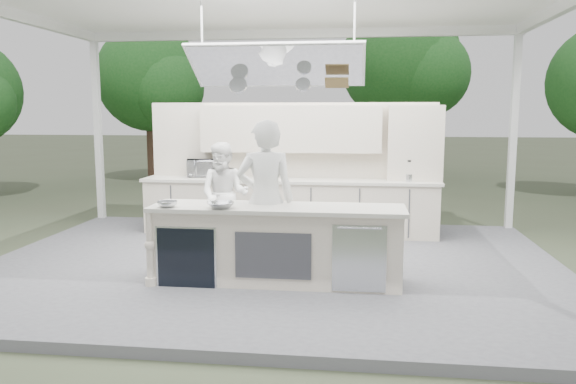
# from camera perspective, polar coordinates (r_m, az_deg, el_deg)

# --- Properties ---
(ground) EXTENTS (90.00, 90.00, 0.00)m
(ground) POSITION_cam_1_polar(r_m,az_deg,el_deg) (7.97, -1.57, -7.95)
(ground) COLOR #3F4932
(ground) RESTS_ON ground
(stage_deck) EXTENTS (8.00, 6.00, 0.12)m
(stage_deck) POSITION_cam_1_polar(r_m,az_deg,el_deg) (7.95, -1.57, -7.53)
(stage_deck) COLOR slate
(stage_deck) RESTS_ON ground
(demo_island) EXTENTS (3.10, 0.79, 0.95)m
(demo_island) POSITION_cam_1_polar(r_m,az_deg,el_deg) (6.92, -1.28, -5.33)
(demo_island) COLOR beige
(demo_island) RESTS_ON stage_deck
(back_counter) EXTENTS (5.08, 0.72, 0.95)m
(back_counter) POSITION_cam_1_polar(r_m,az_deg,el_deg) (9.67, 0.14, -1.45)
(back_counter) COLOR beige
(back_counter) RESTS_ON stage_deck
(back_wall_unit) EXTENTS (5.05, 0.48, 2.25)m
(back_wall_unit) POSITION_cam_1_polar(r_m,az_deg,el_deg) (9.73, 2.90, 4.39)
(back_wall_unit) COLOR beige
(back_wall_unit) RESTS_ON stage_deck
(tree_cluster) EXTENTS (19.55, 9.40, 5.85)m
(tree_cluster) POSITION_cam_1_polar(r_m,az_deg,el_deg) (17.43, 2.87, 11.66)
(tree_cluster) COLOR #483224
(tree_cluster) RESTS_ON ground
(head_chef) EXTENTS (0.80, 0.60, 1.99)m
(head_chef) POSITION_cam_1_polar(r_m,az_deg,el_deg) (7.05, -2.31, -0.76)
(head_chef) COLOR silver
(head_chef) RESTS_ON stage_deck
(sous_chef) EXTENTS (0.84, 0.67, 1.63)m
(sous_chef) POSITION_cam_1_polar(r_m,az_deg,el_deg) (8.75, -6.46, -0.29)
(sous_chef) COLOR white
(sous_chef) RESTS_ON stage_deck
(toaster_oven) EXTENTS (0.64, 0.52, 0.31)m
(toaster_oven) POSITION_cam_1_polar(r_m,az_deg,el_deg) (10.08, -8.65, 2.44)
(toaster_oven) COLOR silver
(toaster_oven) RESTS_ON back_counter
(bowl_large) EXTENTS (0.43, 0.43, 0.08)m
(bowl_large) POSITION_cam_1_polar(r_m,az_deg,el_deg) (6.71, -6.87, -1.33)
(bowl_large) COLOR #B8BABF
(bowl_large) RESTS_ON demo_island
(bowl_small) EXTENTS (0.26, 0.26, 0.07)m
(bowl_small) POSITION_cam_1_polar(r_m,az_deg,el_deg) (6.90, -12.15, -1.22)
(bowl_small) COLOR #B1B3B8
(bowl_small) RESTS_ON demo_island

